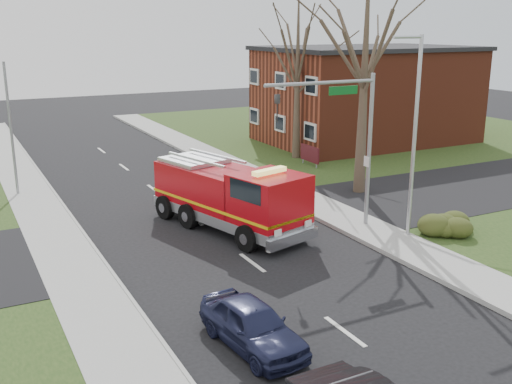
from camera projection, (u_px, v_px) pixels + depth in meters
name	position (u px, v px, depth m)	size (l,w,h in m)	color
ground	(252.00, 263.00, 22.79)	(120.00, 120.00, 0.00)	black
sidewalk_right	(381.00, 236.00, 25.53)	(2.40, 80.00, 0.15)	gray
sidewalk_left	(88.00, 293.00, 20.02)	(2.40, 80.00, 0.15)	gray
brick_building	(366.00, 95.00, 45.64)	(15.40, 10.40, 7.25)	maroon
health_center_sign	(310.00, 154.00, 37.91)	(0.12, 2.00, 1.40)	#481018
hedge_corner	(448.00, 221.00, 25.78)	(2.80, 2.00, 0.90)	#2B3814
bare_tree_near	(365.00, 53.00, 30.16)	(6.00, 6.00, 12.00)	#3A2B22
bare_tree_far	(298.00, 61.00, 38.76)	(5.25, 5.25, 10.50)	#3A2B22
traffic_signal_mast	(346.00, 125.00, 25.13)	(5.29, 0.18, 6.80)	gray
streetlight_pole	(414.00, 132.00, 24.32)	(1.48, 0.16, 8.40)	#B7BABF
utility_pole_far	(11.00, 131.00, 30.81)	(0.14, 0.14, 7.00)	gray
fire_engine	(230.00, 198.00, 26.26)	(4.67, 8.28, 3.16)	#A2070F
parked_car_maroon	(252.00, 325.00, 16.68)	(1.58, 3.93, 1.34)	#1B1E3D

